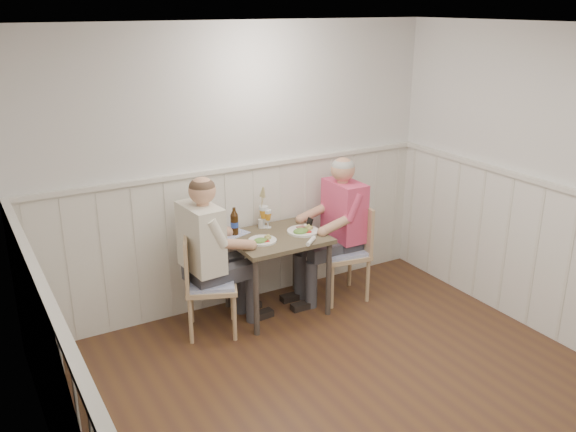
% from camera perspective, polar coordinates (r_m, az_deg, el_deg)
% --- Properties ---
extents(ground_plane, '(4.50, 4.50, 0.00)m').
position_cam_1_polar(ground_plane, '(4.44, 9.15, -18.95)').
color(ground_plane, '#4A2D1F').
extents(room_shell, '(4.04, 4.54, 2.60)m').
position_cam_1_polar(room_shell, '(3.71, 10.38, -0.16)').
color(room_shell, white).
rests_on(room_shell, ground).
extents(wainscot, '(4.00, 4.49, 1.34)m').
position_cam_1_polar(wainscot, '(4.53, 4.15, -7.55)').
color(wainscot, silver).
rests_on(wainscot, ground).
extents(dining_table, '(0.84, 0.70, 0.75)m').
position_cam_1_polar(dining_table, '(5.53, -1.03, -2.90)').
color(dining_table, brown).
rests_on(dining_table, ground).
extents(chair_right, '(0.50, 0.50, 0.94)m').
position_cam_1_polar(chair_right, '(5.90, 5.59, -2.96)').
color(chair_right, tan).
rests_on(chair_right, ground).
extents(chair_left, '(0.56, 0.56, 0.91)m').
position_cam_1_polar(chair_left, '(5.28, -7.84, -5.98)').
color(chair_left, tan).
rests_on(chair_left, ground).
extents(man_in_pink, '(0.65, 0.45, 1.41)m').
position_cam_1_polar(man_in_pink, '(5.89, 4.86, -2.08)').
color(man_in_pink, '#3F3F47').
rests_on(man_in_pink, ground).
extents(diner_cream, '(0.68, 0.47, 1.42)m').
position_cam_1_polar(diner_cream, '(5.28, -7.57, -4.74)').
color(diner_cream, '#3F3F47').
rests_on(diner_cream, ground).
extents(plate_man, '(0.29, 0.29, 0.07)m').
position_cam_1_polar(plate_man, '(5.56, 1.37, -1.33)').
color(plate_man, white).
rests_on(plate_man, dining_table).
extents(plate_diner, '(0.25, 0.25, 0.06)m').
position_cam_1_polar(plate_diner, '(5.35, -2.48, -2.25)').
color(plate_diner, white).
rests_on(plate_diner, dining_table).
extents(beer_glass_a, '(0.08, 0.08, 0.21)m').
position_cam_1_polar(beer_glass_a, '(5.65, -2.29, 0.26)').
color(beer_glass_a, silver).
rests_on(beer_glass_a, dining_table).
extents(beer_glass_b, '(0.07, 0.07, 0.17)m').
position_cam_1_polar(beer_glass_b, '(5.65, -1.90, 0.01)').
color(beer_glass_b, silver).
rests_on(beer_glass_b, dining_table).
extents(beer_bottle, '(0.07, 0.07, 0.26)m').
position_cam_1_polar(beer_bottle, '(5.49, -5.04, -0.64)').
color(beer_bottle, black).
rests_on(beer_bottle, dining_table).
extents(rolled_napkin, '(0.16, 0.14, 0.04)m').
position_cam_1_polar(rolled_napkin, '(5.32, 2.16, -2.36)').
color(rolled_napkin, white).
rests_on(rolled_napkin, dining_table).
extents(grass_vase, '(0.05, 0.05, 0.42)m').
position_cam_1_polar(grass_vase, '(5.62, -2.59, 0.66)').
color(grass_vase, silver).
rests_on(grass_vase, dining_table).
extents(gingham_mat, '(0.32, 0.29, 0.01)m').
position_cam_1_polar(gingham_mat, '(5.55, -5.24, -1.66)').
color(gingham_mat, '#5568BE').
rests_on(gingham_mat, dining_table).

